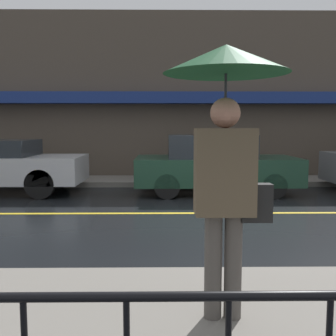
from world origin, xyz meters
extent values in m
plane|color=black|center=(0.00, 0.00, 0.00)|extent=(80.00, 80.00, 0.00)
cube|color=slate|center=(0.00, 4.22, 0.07)|extent=(28.00, 1.63, 0.15)
cube|color=gold|center=(0.00, 0.00, 0.00)|extent=(25.20, 0.12, 0.01)
cube|color=#4C4238|center=(0.00, 5.18, 2.66)|extent=(28.00, 0.30, 5.32)
cube|color=navy|center=(0.00, 4.76, 2.60)|extent=(16.80, 0.55, 0.35)
cylinder|color=black|center=(0.00, -6.24, 1.08)|extent=(12.00, 0.04, 0.04)
cylinder|color=#4C4742|center=(-0.20, -4.55, 0.57)|extent=(0.14, 0.14, 0.85)
cylinder|color=#4C4742|center=(-0.04, -4.55, 0.57)|extent=(0.14, 0.14, 0.85)
cube|color=brown|center=(-0.12, -4.55, 1.33)|extent=(0.46, 0.28, 0.67)
sphere|color=tan|center=(-0.12, -4.55, 1.79)|extent=(0.23, 0.23, 0.23)
cylinder|color=#262628|center=(-0.12, -4.55, 1.71)|extent=(0.02, 0.02, 0.75)
cone|color=#144723|center=(-0.12, -4.55, 2.19)|extent=(0.96, 0.96, 0.22)
cube|color=black|center=(0.14, -4.55, 1.09)|extent=(0.24, 0.12, 0.30)
cylinder|color=black|center=(-3.50, 3.21, 0.35)|extent=(0.70, 0.22, 0.70)
cylinder|color=black|center=(-3.50, 1.64, 0.35)|extent=(0.70, 0.22, 0.70)
cube|color=#193828|center=(0.76, 2.42, 0.59)|extent=(4.08, 1.91, 0.67)
cube|color=#1E2328|center=(0.60, 2.42, 1.21)|extent=(2.12, 1.75, 0.57)
cylinder|color=black|center=(2.03, 3.27, 0.30)|extent=(0.60, 0.22, 0.60)
cylinder|color=black|center=(2.03, 1.58, 0.30)|extent=(0.60, 0.22, 0.60)
cylinder|color=black|center=(-0.50, 3.27, 0.30)|extent=(0.60, 0.22, 0.60)
cylinder|color=black|center=(-0.50, 1.58, 0.30)|extent=(0.60, 0.22, 0.60)
camera|label=1|loc=(-0.60, -7.58, 1.67)|focal=42.00mm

